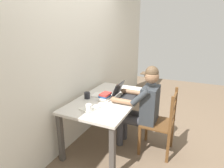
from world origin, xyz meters
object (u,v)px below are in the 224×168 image
desk (108,104)px  coffee_mug_spare (119,88)px  wooden_chair (162,123)px  coffee_mug_dark (87,95)px  coffee_mug_white (89,108)px  laptop (124,95)px  book_stack_main (105,97)px  seated_person (142,105)px  computer_mouse (133,92)px

desk → coffee_mug_spare: coffee_mug_spare is taller
wooden_chair → coffee_mug_dark: size_ratio=7.66×
coffee_mug_white → coffee_mug_spare: (0.87, -0.03, 0.00)m
laptop → coffee_mug_white: bearing=159.4°
laptop → book_stack_main: size_ratio=1.65×
seated_person → coffee_mug_white: size_ratio=11.07×
seated_person → coffee_mug_spare: bearing=57.5°
wooden_chair → coffee_mug_white: (-0.56, 0.80, 0.31)m
coffee_mug_dark → computer_mouse: bearing=-48.5°
laptop → book_stack_main: laptop is taller
computer_mouse → wooden_chair: bearing=-118.7°
wooden_chair → laptop: (0.04, 0.58, 0.31)m
computer_mouse → coffee_mug_spare: 0.26m
seated_person → computer_mouse: 0.36m
coffee_mug_white → coffee_mug_spare: size_ratio=0.88×
computer_mouse → coffee_mug_spare: coffee_mug_spare is taller
book_stack_main → coffee_mug_white: bearing=177.7°
desk → seated_person: bearing=-81.5°
laptop → coffee_mug_white: size_ratio=2.97×
desk → seated_person: 0.50m
seated_person → coffee_mug_spare: 0.58m
book_stack_main → wooden_chair: bearing=-79.5°
seated_person → coffee_mug_dark: size_ratio=10.19×
wooden_chair → coffee_mug_dark: bearing=100.8°
book_stack_main → computer_mouse: bearing=-33.0°
desk → book_stack_main: (-0.07, 0.01, 0.13)m
laptop → computer_mouse: 0.25m
coffee_mug_dark → book_stack_main: size_ratio=0.60×
coffee_mug_white → coffee_mug_dark: size_ratio=0.92×
laptop → computer_mouse: (0.24, -0.07, -0.03)m
computer_mouse → coffee_mug_white: bearing=160.8°
coffee_mug_white → coffee_mug_dark: 0.44m
wooden_chair → computer_mouse: 0.64m
desk → wooden_chair: 0.79m
laptop → book_stack_main: 0.28m
seated_person → computer_mouse: size_ratio=12.29×
wooden_chair → coffee_mug_spare: size_ratio=7.34×
coffee_mug_spare → seated_person: bearing=-122.5°
seated_person → coffee_mug_spare: size_ratio=9.76×
seated_person → book_stack_main: size_ratio=6.15×
seated_person → book_stack_main: 0.53m
laptop → coffee_mug_dark: (-0.24, 0.47, -0.01)m
desk → coffee_mug_white: size_ratio=12.71×
coffee_mug_dark → book_stack_main: book_stack_main is taller
seated_person → desk: bearing=98.5°
seated_person → wooden_chair: (-0.00, -0.28, -0.22)m
seated_person → coffee_mug_spare: (0.31, 0.49, 0.09)m
coffee_mug_dark → coffee_mug_white: bearing=-145.5°
laptop → seated_person: bearing=-97.5°
laptop → coffee_mug_dark: size_ratio=2.74×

